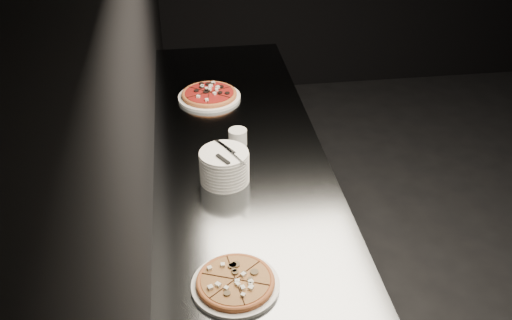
{
  "coord_description": "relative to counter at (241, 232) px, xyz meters",
  "views": [
    {
      "loc": [
        -2.35,
        -2.1,
        2.26
      ],
      "look_at": [
        -2.08,
        -0.18,
        0.99
      ],
      "focal_mm": 40.0,
      "sensor_mm": 36.0,
      "label": 1
    }
  ],
  "objects": [
    {
      "name": "cutlery",
      "position": [
        -0.07,
        -0.22,
        0.59
      ],
      "size": [
        0.09,
        0.2,
        0.01
      ],
      "rotation": [
        0.0,
        0.0,
        0.54
      ],
      "color": "#B0B2B7",
      "rests_on": "plate_stack"
    },
    {
      "name": "wall_left",
      "position": [
        -0.37,
        0.0,
        0.94
      ],
      "size": [
        0.02,
        5.0,
        2.8
      ],
      "primitive_type": "cube",
      "color": "black",
      "rests_on": "floor"
    },
    {
      "name": "pizza_tomato",
      "position": [
        -0.09,
        0.53,
        0.48
      ],
      "size": [
        0.37,
        0.37,
        0.04
      ],
      "rotation": [
        0.0,
        0.0,
        0.4
      ],
      "color": "white",
      "rests_on": "counter"
    },
    {
      "name": "ramekin",
      "position": [
        0.0,
        0.07,
        0.5
      ],
      "size": [
        0.08,
        0.08,
        0.07
      ],
      "color": "silver",
      "rests_on": "counter"
    },
    {
      "name": "pizza_mushroom",
      "position": [
        -0.1,
        -0.8,
        0.48
      ],
      "size": [
        0.33,
        0.33,
        0.03
      ],
      "rotation": [
        0.0,
        0.0,
        -0.38
      ],
      "color": "white",
      "rests_on": "counter"
    },
    {
      "name": "plate_stack",
      "position": [
        -0.08,
        -0.2,
        0.53
      ],
      "size": [
        0.2,
        0.2,
        0.13
      ],
      "color": "white",
      "rests_on": "counter"
    },
    {
      "name": "counter",
      "position": [
        0.0,
        0.0,
        0.0
      ],
      "size": [
        0.74,
        2.44,
        0.92
      ],
      "color": "slate",
      "rests_on": "floor"
    }
  ]
}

